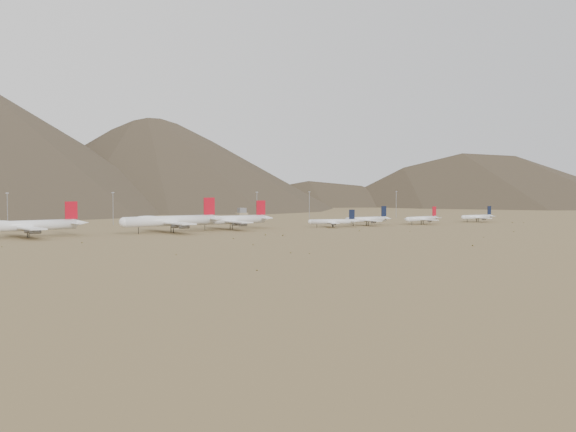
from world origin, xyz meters
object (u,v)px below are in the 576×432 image
widebody_west (27,225)px  narrowbody_a (333,222)px  control_tower (242,216)px  widebody_east (230,220)px  narrowbody_b (368,219)px  widebody_centre (171,221)px

widebody_west → narrowbody_a: bearing=-11.5°
control_tower → widebody_west: bearing=-153.0°
widebody_east → control_tower: bearing=54.1°
narrowbody_a → control_tower: size_ratio=3.15×
narrowbody_a → narrowbody_b: size_ratio=0.84×
narrowbody_a → control_tower: narrowbody_a is taller
widebody_centre → control_tower: widebody_centre is taller
widebody_east → narrowbody_a: (76.46, -14.15, -2.66)m
widebody_west → narrowbody_a: widebody_west is taller
widebody_west → widebody_east: widebody_west is taller
widebody_east → control_tower: 95.12m
narrowbody_a → narrowbody_b: narrowbody_b is taller
narrowbody_a → widebody_east: bearing=-171.6°
narrowbody_a → control_tower: (-29.37, 96.78, 1.11)m
widebody_west → narrowbody_a: size_ratio=1.84×
widebody_east → narrowbody_a: widebody_east is taller
widebody_west → widebody_centre: 87.72m
widebody_west → widebody_centre: size_ratio=0.92×
narrowbody_b → control_tower: narrowbody_b is taller
widebody_east → narrowbody_b: widebody_east is taller
narrowbody_a → narrowbody_b: 35.01m
widebody_west → narrowbody_a: 210.19m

